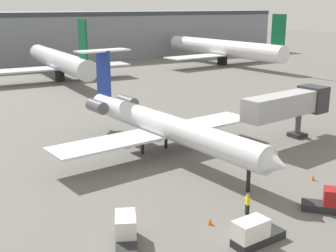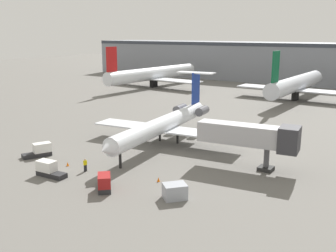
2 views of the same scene
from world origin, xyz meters
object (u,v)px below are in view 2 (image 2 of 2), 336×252
parked_airliner_west_mid (296,84)px  traffic_cone_mid (68,164)px  jet_bridge (255,136)px  baggage_tug_spare (49,169)px  baggage_tug_lead (40,151)px  ground_crew_marshaller (85,165)px  parked_airliner_west_end (153,74)px  baggage_tug_trailing (104,183)px  regional_jet (166,123)px  cargo_container_uld (175,191)px  traffic_cone_near (158,179)px

parked_airliner_west_mid → traffic_cone_mid: bearing=-98.4°
traffic_cone_mid → parked_airliner_west_mid: (10.13, 68.63, 3.99)m
jet_bridge → baggage_tug_spare: jet_bridge is taller
jet_bridge → baggage_tug_lead: size_ratio=3.13×
ground_crew_marshaller → traffic_cone_mid: ground_crew_marshaller is taller
baggage_tug_spare → traffic_cone_mid: 3.96m
baggage_tug_spare → parked_airliner_west_end: (-36.19, 72.22, 3.45)m
ground_crew_marshaller → parked_airliner_west_mid: (6.70, 68.76, 3.41)m
jet_bridge → baggage_tug_trailing: 19.89m
regional_jet → cargo_container_uld: regional_jet is taller
baggage_tug_spare → baggage_tug_lead: bearing=148.4°
baggage_tug_lead → parked_airliner_west_mid: 70.00m
parked_airliner_west_mid → jet_bridge: bearing=-79.1°
regional_jet → ground_crew_marshaller: size_ratio=18.99×
traffic_cone_near → ground_crew_marshaller: bearing=-167.0°
regional_jet → traffic_cone_near: bearing=-59.1°
regional_jet → traffic_cone_mid: regional_jet is taller
jet_bridge → baggage_tug_trailing: size_ratio=3.41×
parked_airliner_west_mid → baggage_tug_spare: bearing=-97.3°
baggage_tug_lead → traffic_cone_mid: size_ratio=7.68×
cargo_container_uld → parked_airliner_west_end: 87.14m
jet_bridge → traffic_cone_mid: jet_bridge is taller
ground_crew_marshaller → parked_airliner_west_mid: parked_airliner_west_mid is taller
baggage_tug_lead → traffic_cone_near: (19.76, 1.41, -0.56)m
parked_airliner_west_mid → parked_airliner_west_end: bearing=-179.7°
traffic_cone_mid → jet_bridge: bearing=31.4°
regional_jet → traffic_cone_near: regional_jet is taller
regional_jet → jet_bridge: 16.41m
baggage_tug_spare → cargo_container_uld: bearing=10.1°
ground_crew_marshaller → regional_jet: bearing=85.0°
baggage_tug_spare → parked_airliner_west_mid: 73.12m
regional_jet → jet_bridge: size_ratio=2.43×
baggage_tug_spare → parked_airliner_west_mid: bearing=82.7°
baggage_tug_spare → parked_airliner_west_end: size_ratio=0.10×
ground_crew_marshaller → baggage_tug_trailing: (6.15, -3.11, -0.02)m
traffic_cone_mid → parked_airliner_west_mid: parked_airliner_west_mid is taller
jet_bridge → ground_crew_marshaller: 21.96m
jet_bridge → traffic_cone_mid: bearing=-148.6°
jet_bridge → parked_airliner_west_end: size_ratio=0.32×
ground_crew_marshaller → cargo_container_uld: (14.05, -0.72, -0.04)m
jet_bridge → baggage_tug_trailing: (-11.29, -16.00, -3.50)m
baggage_tug_trailing → jet_bridge: bearing=54.8°
ground_crew_marshaller → parked_airliner_west_end: parked_airliner_west_end is taller
baggage_tug_trailing → traffic_cone_near: size_ratio=7.04×
ground_crew_marshaller → parked_airliner_west_mid: bearing=84.4°
baggage_tug_lead → parked_airliner_west_end: 73.63m
cargo_container_uld → traffic_cone_mid: size_ratio=5.56×
parked_airliner_west_mid → baggage_tug_trailing: bearing=-90.4°
baggage_tug_spare → cargo_container_uld: size_ratio=1.34×
baggage_tug_lead → traffic_cone_near: size_ratio=7.68×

